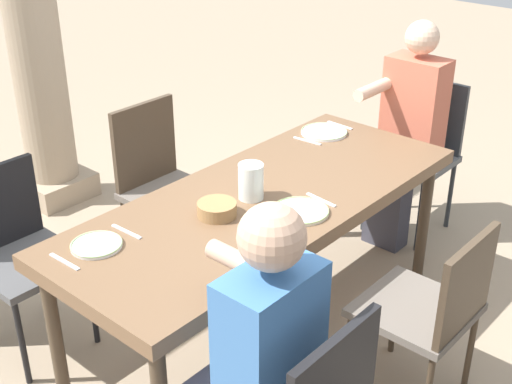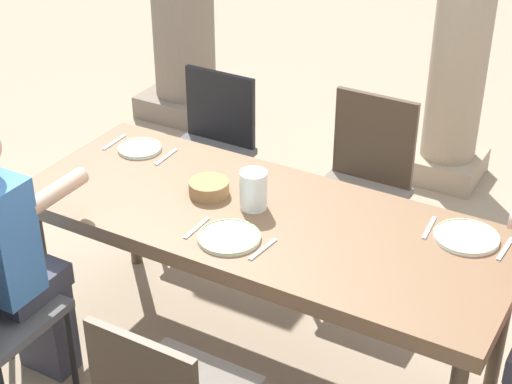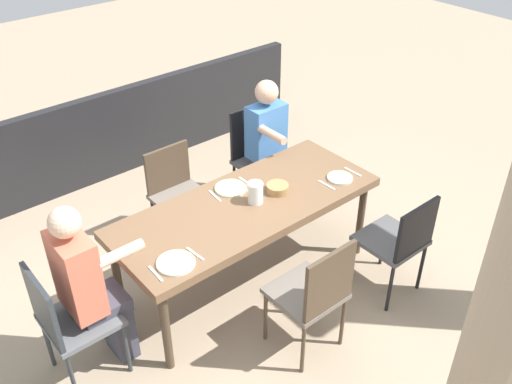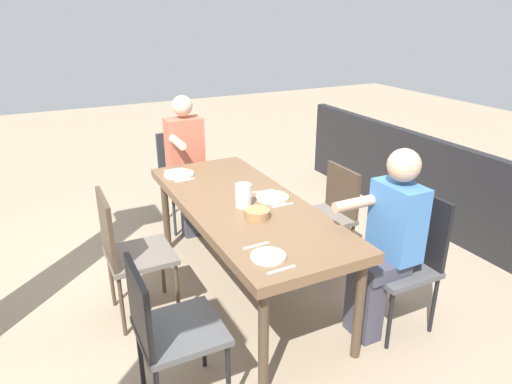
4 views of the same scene
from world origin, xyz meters
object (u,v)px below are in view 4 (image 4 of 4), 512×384
chair_west_north (165,326)px  diner_man_white (387,239)px  dining_table (244,211)px  plate_1 (272,197)px  chair_west_south (407,254)px  water_pitcher (243,197)px  chair_mid_south (329,210)px  plate_2 (179,174)px  plate_0 (268,256)px  bread_basket (257,214)px  chair_head_east (182,172)px  chair_mid_north (127,248)px  diner_woman_green (187,162)px

chair_west_north → diner_man_white: (0.00, -1.47, 0.16)m
dining_table → plate_1: size_ratio=8.27×
chair_west_north → chair_west_south: chair_west_south is taller
chair_west_south → water_pitcher: chair_west_south is taller
chair_mid_south → plate_2: (0.68, 1.06, 0.27)m
plate_0 → chair_west_south: bearing=-91.1°
bread_basket → plate_0: bearing=160.2°
chair_west_north → diner_man_white: bearing=-89.9°
chair_head_east → water_pitcher: same height
chair_west_south → plate_2: size_ratio=3.74×
dining_table → plate_0: plate_0 is taller
chair_head_east → chair_mid_north: bearing=148.4°
diner_woman_green → plate_2: diner_woman_green is taller
chair_west_south → plate_1: chair_west_south is taller
plate_1 → plate_2: (0.80, 0.46, -0.00)m
dining_table → plate_2: plate_2 is taller
chair_mid_south → plate_1: chair_mid_south is taller
chair_west_south → plate_1: 1.01m
chair_mid_south → bread_basket: bearing=113.5°
dining_table → chair_west_south: (-0.79, -0.83, -0.17)m
dining_table → bread_basket: (-0.28, 0.03, 0.09)m
diner_woman_green → plate_0: diner_woman_green is taller
diner_woman_green → plate_2: (-0.49, 0.23, 0.07)m
bread_basket → chair_mid_south: bearing=-66.5°
diner_woman_green → plate_1: 1.31m
chair_west_south → chair_head_east: chair_west_south is taller
plate_2 → water_pitcher: 0.86m
chair_west_north → chair_mid_north: chair_mid_north is taller
chair_mid_south → dining_table: bearing=96.7°
chair_head_east → water_pitcher: (-1.51, 0.03, 0.30)m
chair_mid_north → chair_mid_south: size_ratio=1.11×
chair_mid_north → diner_man_white: diner_man_white is taller
chair_west_north → plate_0: size_ratio=4.33×
plate_2 → bread_basket: (-1.05, -0.20, 0.02)m
plate_1 → water_pitcher: water_pitcher is taller
diner_woman_green → plate_1: diner_woman_green is taller
dining_table → water_pitcher: size_ratio=12.54×
chair_mid_north → plate_0: bearing=-144.5°
chair_head_east → water_pitcher: 1.54m
dining_table → chair_mid_south: chair_mid_south is taller
chair_head_east → plate_0: chair_head_east is taller
water_pitcher → plate_1: bearing=-81.7°
chair_mid_south → chair_mid_north: bearing=90.0°
dining_table → chair_head_east: 1.46m
chair_head_east → plate_0: bearing=174.6°
diner_woman_green → water_pitcher: size_ratio=8.06×
chair_mid_north → plate_0: 1.09m
diner_man_white → plate_0: 0.86m
chair_west_north → water_pitcher: water_pitcher is taller
plate_0 → plate_2: same height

